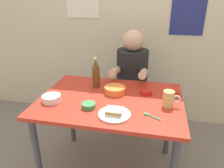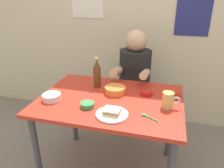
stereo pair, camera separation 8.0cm
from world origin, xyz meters
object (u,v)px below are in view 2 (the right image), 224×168
plate_orange (112,114)px  beer_mug (168,100)px  person_seated (135,70)px  dining_table (110,109)px  stool (133,105)px  beer_bottle (97,74)px  soup_bowl_orange (115,90)px  sandwich (112,111)px

plate_orange → beer_mug: 0.41m
person_seated → plate_orange: person_seated is taller
dining_table → beer_mug: (0.43, -0.04, 0.15)m
plate_orange → stool: bearing=89.2°
beer_mug → beer_bottle: bearing=159.5°
plate_orange → soup_bowl_orange: 0.35m
sandwich → soup_bowl_orange: 0.35m
person_seated → plate_orange: (-0.01, -0.86, -0.02)m
dining_table → sandwich: bearing=-72.1°
beer_mug → dining_table: bearing=175.1°
stool → soup_bowl_orange: size_ratio=2.65×
stool → plate_orange: bearing=-90.8°
dining_table → stool: size_ratio=2.44×
sandwich → beer_mug: 0.41m
stool → soup_bowl_orange: bearing=-98.2°
beer_bottle → soup_bowl_orange: 0.22m
person_seated → beer_mug: size_ratio=5.71×
sandwich → beer_bottle: beer_bottle is taller
beer_bottle → soup_bowl_orange: bearing=-25.7°
soup_bowl_orange → sandwich: bearing=-79.3°
person_seated → soup_bowl_orange: size_ratio=4.23×
person_seated → sandwich: size_ratio=6.54×
beer_bottle → stool: bearing=59.7°
stool → beer_mug: beer_mug is taller
dining_table → soup_bowl_orange: (0.01, 0.10, 0.12)m
beer_mug → beer_bottle: size_ratio=0.48×
plate_orange → soup_bowl_orange: size_ratio=1.29×
dining_table → person_seated: size_ratio=1.53×
person_seated → beer_mug: (0.34, -0.66, 0.03)m
sandwich → plate_orange: bearing=-90.0°
person_seated → plate_orange: bearing=-90.8°
dining_table → person_seated: 0.64m
person_seated → stool: bearing=90.0°
beer_mug → person_seated: bearing=117.7°
stool → person_seated: person_seated is taller
beer_bottle → soup_bowl_orange: beer_bottle is taller
sandwich → soup_bowl_orange: (-0.06, 0.34, -0.00)m
stool → plate_orange: (-0.01, -0.87, 0.40)m
person_seated → dining_table: bearing=-98.2°
stool → beer_bottle: (-0.26, -0.44, 0.51)m
person_seated → plate_orange: 0.86m
person_seated → beer_bottle: person_seated is taller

